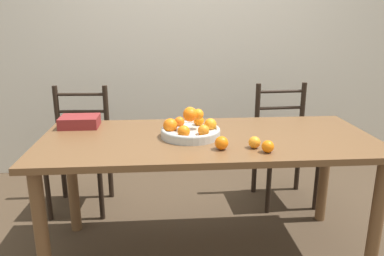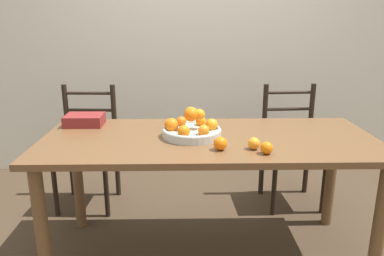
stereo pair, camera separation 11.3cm
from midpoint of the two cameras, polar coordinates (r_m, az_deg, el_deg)
ground_plane at (r=2.49m, az=3.73°, el=-18.35°), size 12.00×12.00×0.00m
wall_back at (r=3.49m, az=2.13°, el=14.32°), size 8.00×0.06×2.60m
dining_table at (r=2.18m, az=4.05°, el=-3.76°), size 1.91×0.83×0.76m
fruit_bowl at (r=2.14m, az=1.43°, el=-0.14°), size 0.34×0.34×0.17m
orange_loose_0 at (r=1.93m, az=5.99°, el=-2.38°), size 0.07×0.07×0.07m
orange_loose_1 at (r=1.92m, az=12.96°, el=-2.99°), size 0.06×0.06×0.06m
orange_loose_2 at (r=1.97m, az=11.03°, el=-2.34°), size 0.06×0.06×0.06m
chair_left at (r=2.99m, az=-14.64°, el=-3.03°), size 0.44×0.42×0.93m
chair_right at (r=3.04m, az=15.99°, el=-2.82°), size 0.44×0.42×0.93m
book_stack at (r=2.46m, az=-14.82°, el=1.18°), size 0.24×0.18×0.07m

